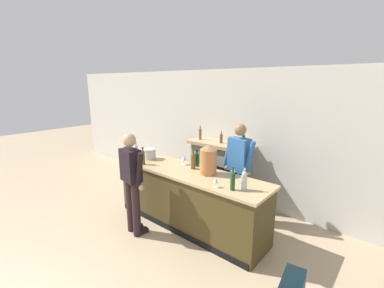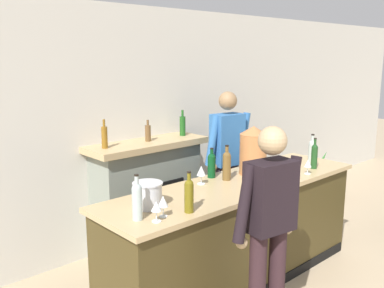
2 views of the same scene
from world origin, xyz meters
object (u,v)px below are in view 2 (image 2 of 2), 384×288
(copper_dispenser, at_px, (253,150))
(wine_bottle_burgundy_dark, at_px, (212,164))
(wine_bottle_port_short, at_px, (189,194))
(wine_bottle_rose_blush, at_px, (314,155))
(wine_glass_front_left, at_px, (264,154))
(wine_glass_by_dispenser, at_px, (308,164))
(wine_bottle_cabernet_heavy, at_px, (137,200))
(person_bartender, at_px, (227,161))
(ice_bucket_steel, at_px, (148,195))
(wine_glass_near_bucket, at_px, (163,202))
(fireplace_stone, at_px, (147,194))
(person_customer, at_px, (269,228))
(wine_bottle_riesling_slim, at_px, (312,151))
(potted_plant_corner, at_px, (326,178))
(wine_bottle_merlot_tall, at_px, (227,164))
(wine_glass_mid_counter, at_px, (156,207))
(wine_glass_front_right, at_px, (201,171))

(copper_dispenser, xyz_separation_m, wine_bottle_burgundy_dark, (-0.40, 0.19, -0.11))
(wine_bottle_port_short, bearing_deg, wine_bottle_rose_blush, 2.19)
(wine_glass_front_left, relative_size, wine_glass_by_dispenser, 1.13)
(wine_bottle_cabernet_heavy, bearing_deg, copper_dispenser, 8.34)
(wine_bottle_rose_blush, bearing_deg, wine_glass_by_dispenser, -162.22)
(wine_bottle_rose_blush, relative_size, wine_bottle_cabernet_heavy, 0.96)
(person_bartender, bearing_deg, ice_bucket_steel, -158.23)
(wine_glass_near_bucket, bearing_deg, ice_bucket_steel, 80.60)
(fireplace_stone, distance_m, wine_bottle_rose_blush, 1.91)
(wine_bottle_cabernet_heavy, bearing_deg, fireplace_stone, 51.35)
(person_customer, bearing_deg, copper_dispenser, 45.34)
(wine_bottle_riesling_slim, bearing_deg, person_customer, -157.31)
(wine_bottle_riesling_slim, relative_size, wine_bottle_cabernet_heavy, 0.99)
(wine_bottle_port_short, distance_m, wine_glass_by_dispenser, 1.62)
(wine_bottle_riesling_slim, relative_size, wine_bottle_port_short, 1.05)
(wine_glass_near_bucket, bearing_deg, potted_plant_corner, 13.92)
(person_customer, distance_m, wine_bottle_port_short, 0.65)
(person_bartender, bearing_deg, wine_glass_near_bucket, -151.70)
(potted_plant_corner, distance_m, copper_dispenser, 2.92)
(wine_bottle_merlot_tall, height_order, wine_glass_mid_counter, wine_bottle_merlot_tall)
(wine_bottle_merlot_tall, bearing_deg, wine_glass_front_left, 9.60)
(wine_bottle_rose_blush, distance_m, wine_bottle_burgundy_dark, 1.16)
(potted_plant_corner, height_order, wine_bottle_merlot_tall, wine_bottle_merlot_tall)
(fireplace_stone, xyz_separation_m, wine_glass_by_dispenser, (0.93, -1.49, 0.48))
(wine_bottle_burgundy_dark, bearing_deg, wine_glass_front_left, -2.58)
(ice_bucket_steel, relative_size, wine_bottle_cabernet_heavy, 0.70)
(potted_plant_corner, xyz_separation_m, wine_bottle_merlot_tall, (-3.02, -0.66, 0.87))
(person_bartender, xyz_separation_m, wine_glass_mid_counter, (-1.75, -0.93, 0.12))
(potted_plant_corner, distance_m, wine_glass_near_bucket, 4.28)
(wine_bottle_port_short, xyz_separation_m, wine_glass_mid_counter, (-0.30, 0.02, -0.03))
(wine_bottle_burgundy_dark, height_order, wine_glass_front_right, wine_bottle_burgundy_dark)
(copper_dispenser, height_order, wine_bottle_cabernet_heavy, copper_dispenser)
(person_bartender, distance_m, wine_glass_front_right, 1.00)
(person_bartender, distance_m, wine_glass_mid_counter, 1.98)
(wine_bottle_merlot_tall, bearing_deg, wine_glass_near_bucket, -161.89)
(wine_glass_mid_counter, bearing_deg, wine_glass_near_bucket, 23.99)
(wine_glass_near_bucket, bearing_deg, wine_glass_by_dispenser, -1.98)
(person_customer, xyz_separation_m, wine_glass_front_right, (0.24, 0.98, 0.19))
(wine_glass_front_left, bearing_deg, wine_bottle_port_short, -161.55)
(person_bartender, relative_size, wine_bottle_rose_blush, 5.45)
(wine_glass_mid_counter, bearing_deg, wine_bottle_burgundy_dark, 26.28)
(fireplace_stone, bearing_deg, person_bartender, -35.94)
(wine_bottle_burgundy_dark, bearing_deg, wine_glass_front_right, -157.97)
(wine_bottle_port_short, bearing_deg, wine_bottle_merlot_tall, 25.39)
(potted_plant_corner, relative_size, wine_glass_mid_counter, 4.61)
(wine_bottle_cabernet_heavy, relative_size, wine_glass_by_dispenser, 2.36)
(wine_glass_by_dispenser, bearing_deg, wine_glass_front_right, 155.52)
(copper_dispenser, relative_size, wine_glass_by_dispenser, 3.37)
(wine_bottle_port_short, bearing_deg, wine_bottle_cabernet_heavy, 159.96)
(copper_dispenser, relative_size, wine_bottle_burgundy_dark, 1.65)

